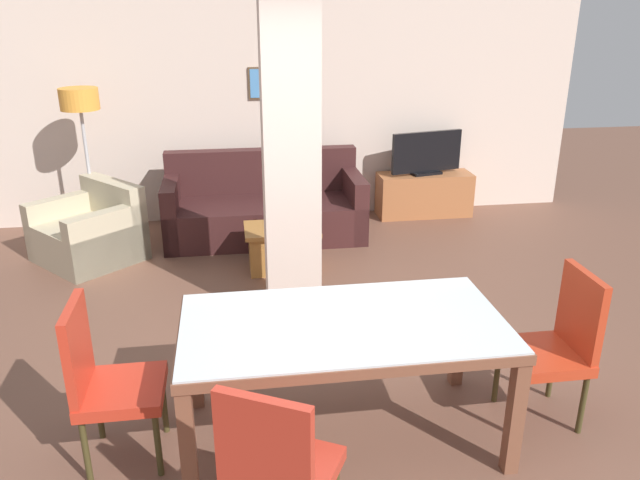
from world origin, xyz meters
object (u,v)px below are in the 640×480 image
object	(u,v)px
tv_stand	(424,194)
tv_screen	(427,154)
bottle	(280,214)
armchair	(91,234)
dining_chair_head_left	(105,377)
coffee_table	(282,247)
dining_table	(343,344)
dining_chair_near_left	(277,467)
sofa	(264,210)
dining_chair_head_right	(558,341)
floor_lamp	(81,113)

from	to	relation	value
tv_stand	tv_screen	bearing A→B (deg)	-90.00
bottle	tv_screen	xyz separation A→B (m)	(1.88, 1.27, 0.25)
armchair	tv_stand	distance (m)	3.87
dining_chair_head_left	coffee_table	size ratio (longest dim) A/B	1.37
dining_table	dining_chair_near_left	bearing A→B (deg)	-118.16
dining_chair_head_left	armchair	xyz separation A→B (m)	(-0.69, 3.12, -0.27)
dining_table	dining_chair_near_left	world-z (taller)	dining_chair_near_left
dining_chair_near_left	sofa	world-z (taller)	dining_chair_near_left
dining_chair_head_right	tv_stand	world-z (taller)	dining_chair_head_right
tv_stand	tv_screen	xyz separation A→B (m)	(0.00, -0.00, 0.51)
coffee_table	tv_screen	bearing A→B (deg)	36.69
dining_chair_near_left	sofa	bearing A→B (deg)	115.29
dining_chair_head_left	coffee_table	bearing A→B (deg)	155.05
dining_chair_near_left	floor_lamp	size ratio (longest dim) A/B	0.59
dining_table	dining_chair_head_left	distance (m)	1.34
dining_chair_head_left	coffee_table	xyz separation A→B (m)	(1.21, 2.59, -0.32)
sofa	dining_chair_near_left	bearing A→B (deg)	87.13
bottle	tv_stand	size ratio (longest dim) A/B	0.22
dining_chair_near_left	dining_chair_head_left	size ratio (longest dim) A/B	1.00
dining_chair_head_left	floor_lamp	size ratio (longest dim) A/B	0.59
dining_chair_head_left	tv_screen	bearing A→B (deg)	142.33
dining_chair_head_right	tv_screen	distance (m)	4.02
dining_table	tv_screen	xyz separation A→B (m)	(1.75, 3.99, 0.14)
coffee_table	dining_chair_head_right	bearing A→B (deg)	-60.67
bottle	tv_stand	world-z (taller)	bottle
dining_chair_head_right	dining_chair_head_left	distance (m)	2.66
dining_table	dining_chair_near_left	distance (m)	0.97
armchair	tv_screen	distance (m)	3.90
bottle	coffee_table	bearing A→B (deg)	-88.07
dining_chair_near_left	tv_stand	xyz separation A→B (m)	(2.20, 4.84, -0.28)
bottle	tv_screen	bearing A→B (deg)	34.17
coffee_table	tv_stand	size ratio (longest dim) A/B	0.63
dining_table	dining_chair_head_left	size ratio (longest dim) A/B	1.88
armchair	dining_chair_head_left	bearing A→B (deg)	150.88
bottle	floor_lamp	world-z (taller)	floor_lamp
floor_lamp	dining_chair_head_right	bearing A→B (deg)	-46.94
dining_chair_head_left	sofa	distance (m)	3.72
dining_chair_near_left	coffee_table	distance (m)	3.47
dining_chair_head_right	armchair	distance (m)	4.59
coffee_table	tv_stand	distance (m)	2.34
sofa	floor_lamp	world-z (taller)	floor_lamp
coffee_table	floor_lamp	world-z (taller)	floor_lamp
armchair	floor_lamp	bearing A→B (deg)	-36.16
dining_chair_head_right	bottle	distance (m)	3.08
coffee_table	tv_screen	size ratio (longest dim) A/B	0.80
tv_stand	coffee_table	bearing A→B (deg)	-143.31
armchair	tv_stand	bearing A→B (deg)	-118.70
dining_chair_head_right	tv_screen	size ratio (longest dim) A/B	1.10
dining_chair_near_left	floor_lamp	world-z (taller)	floor_lamp
dining_chair_near_left	floor_lamp	distance (m)	4.86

